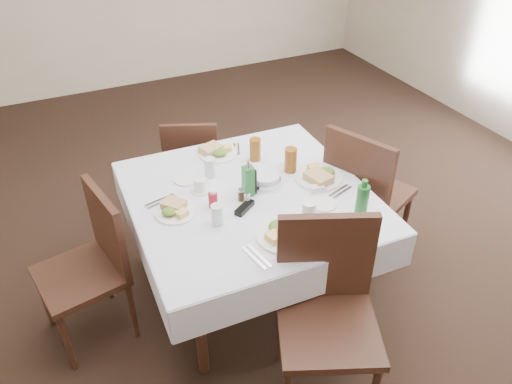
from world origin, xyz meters
The scene contains 33 objects.
ground_plane centered at (0.00, 0.00, 0.00)m, with size 7.00×7.00×0.00m, color black.
room_shell centered at (0.00, 0.00, 1.71)m, with size 6.04×7.04×2.80m.
dining_table centered at (-0.20, -0.24, 0.68)m, with size 1.41×1.41×0.76m.
chair_north centered at (-0.25, 0.69, 0.48)m, with size 0.52×0.52×0.84m.
chair_south centered at (-0.13, -1.01, 0.59)m, with size 0.64×0.64×1.03m.
chair_east centered at (0.61, -0.27, 0.58)m, with size 0.64×0.64×1.02m.
chair_west centered at (-1.13, -0.15, 0.54)m, with size 0.52×0.52×0.95m.
meal_north centered at (-0.20, 0.27, 0.78)m, with size 0.26×0.26×0.06m.
meal_south centered at (-0.19, -0.66, 0.79)m, with size 0.30×0.30×0.07m.
meal_east centered at (0.25, -0.28, 0.79)m, with size 0.29×0.29×0.06m.
meal_west centered at (-0.65, -0.22, 0.78)m, with size 0.23×0.23×0.05m.
side_plate_a centered at (-0.49, 0.06, 0.77)m, with size 0.15×0.15×0.01m.
side_plate_b centered at (0.14, -0.51, 0.77)m, with size 0.16×0.16×0.01m.
water_n centered at (-0.34, 0.04, 0.83)m, with size 0.07×0.07×0.13m.
water_s centered at (-0.03, -0.62, 0.83)m, with size 0.08×0.08×0.14m.
water_e centered at (0.18, -0.04, 0.82)m, with size 0.06×0.06×0.11m.
water_w centered at (-0.47, -0.41, 0.82)m, with size 0.06×0.06×0.12m.
iced_tea_a centered at (0.00, 0.10, 0.84)m, with size 0.07×0.07×0.15m.
iced_tea_b centered at (0.14, -0.12, 0.84)m, with size 0.08×0.08×0.16m.
bread_basket centered at (-0.07, -0.17, 0.79)m, with size 0.20×0.20×0.06m.
oil_cruet_dark centered at (-0.18, -0.23, 0.85)m, with size 0.05×0.05×0.20m.
oil_cruet_green centered at (-0.21, -0.24, 0.87)m, with size 0.06×0.06×0.24m.
ketchup_bottle centered at (-0.44, -0.26, 0.81)m, with size 0.05×0.05×0.11m.
salt_shaker centered at (-0.25, -0.32, 0.80)m, with size 0.03×0.03×0.08m.
pepper_shaker centered at (-0.27, -0.27, 0.80)m, with size 0.03×0.03×0.08m.
coffee_mug centered at (-0.45, -0.08, 0.80)m, with size 0.12×0.12×0.08m.
sunglasses centered at (-0.29, -0.36, 0.78)m, with size 0.15×0.12×0.03m.
green_bottle centered at (0.25, -0.71, 0.88)m, with size 0.07×0.07×0.26m.
sugar_caddy centered at (0.17, -0.38, 0.78)m, with size 0.09×0.06×0.04m.
cutlery_n centered at (-0.06, 0.27, 0.77)m, with size 0.09×0.16×0.01m.
cutlery_s centered at (-0.39, -0.75, 0.77)m, with size 0.09×0.21×0.01m.
cutlery_e centered at (0.29, -0.45, 0.77)m, with size 0.19×0.10×0.01m.
cutlery_w centered at (-0.69, -0.09, 0.77)m, with size 0.20×0.09×0.01m.
Camera 1 is at (-1.18, -2.41, 2.46)m, focal length 35.00 mm.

